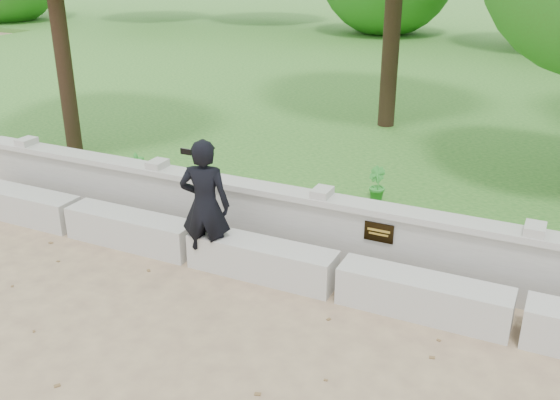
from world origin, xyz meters
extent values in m
plane|color=tan|center=(0.00, 0.00, 0.00)|extent=(80.00, 80.00, 0.00)
cube|color=#205A1B|center=(0.00, 14.00, 0.12)|extent=(40.00, 22.00, 0.25)
cube|color=#BBB9B1|center=(-5.00, 1.90, 0.23)|extent=(1.90, 0.45, 0.45)
cube|color=#BBB9B1|center=(-3.00, 1.90, 0.23)|extent=(1.90, 0.45, 0.45)
cube|color=#BBB9B1|center=(-1.00, 1.90, 0.23)|extent=(1.90, 0.45, 0.45)
cube|color=#BBB9B1|center=(1.00, 1.90, 0.23)|extent=(1.90, 0.45, 0.45)
cube|color=#B0AEA6|center=(0.00, 2.60, 0.41)|extent=(12.50, 0.25, 0.82)
cube|color=#BBB9B1|center=(0.00, 2.60, 0.86)|extent=(12.50, 0.35, 0.08)
cube|color=black|center=(0.30, 2.46, 0.62)|extent=(0.36, 0.02, 0.24)
imported|color=black|center=(-1.72, 1.80, 0.85)|extent=(0.71, 0.57, 1.71)
cube|color=black|center=(-1.72, 1.46, 1.65)|extent=(0.14, 0.06, 0.07)
cylinder|color=#382619|center=(-5.98, 4.10, 2.33)|extent=(0.28, 0.28, 4.17)
cylinder|color=#382619|center=(-1.37, 8.42, 2.80)|extent=(0.34, 0.34, 5.10)
imported|color=#308E30|center=(-3.93, 3.30, 0.51)|extent=(0.30, 0.32, 0.51)
imported|color=#308E30|center=(-0.28, 4.23, 0.52)|extent=(0.38, 0.38, 0.54)
camera|label=1|loc=(2.15, -4.15, 3.84)|focal=40.00mm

